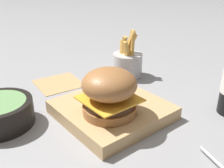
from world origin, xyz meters
TOP-DOWN VIEW (x-y plane):
  - ground_plane at (0.00, 0.00)m, footprint 6.00×6.00m
  - serving_board at (-0.03, 0.05)m, footprint 0.22×0.22m
  - burger at (-0.01, 0.08)m, footprint 0.11×0.11m
  - fries_basket at (-0.22, -0.10)m, footprint 0.09×0.09m
  - parchment_square at (-0.03, -0.18)m, footprint 0.14×0.14m

SIDE VIEW (x-z plane):
  - ground_plane at x=0.00m, z-range 0.00..0.00m
  - parchment_square at x=-0.03m, z-range 0.00..0.00m
  - serving_board at x=-0.03m, z-range 0.00..0.03m
  - fries_basket at x=-0.22m, z-range -0.03..0.11m
  - burger at x=-0.01m, z-range 0.03..0.13m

